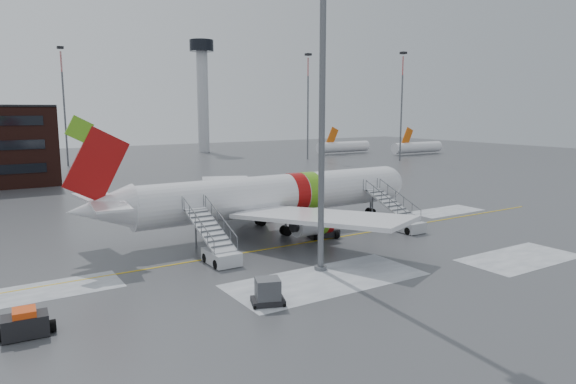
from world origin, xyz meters
TOP-DOWN VIEW (x-y plane):
  - ground at (0.00, 0.00)m, footprint 260.00×260.00m
  - airliner at (-2.13, 4.59)m, footprint 35.03×32.97m
  - airstair_fwd at (9.02, -1.95)m, footprint 2.05×7.70m
  - airstair_aft at (-10.53, -1.95)m, footprint 2.05×7.70m
  - pushback_tug at (0.59, -0.27)m, footprint 3.10×2.63m
  - uld_container at (-11.70, -11.72)m, footprint 2.33×2.01m
  - baggage_tractor at (-24.48, -8.87)m, footprint 2.91×1.48m
  - light_mast_near at (-5.06, -7.95)m, footprint 1.20×1.20m
  - control_tower at (30.00, 95.00)m, footprint 6.40×6.40m
  - light_mast_far_ne at (42.00, 62.00)m, footprint 1.20×1.20m
  - light_mast_far_n at (-8.00, 78.00)m, footprint 1.20×1.20m
  - light_mast_far_e at (58.00, 48.00)m, footprint 1.20×1.20m
  - distant_aircraft at (62.50, 64.00)m, footprint 35.00×18.00m

SIDE VIEW (x-z plane):
  - ground at x=0.00m, z-range 0.00..0.00m
  - distant_aircraft at x=62.50m, z-range -4.00..4.00m
  - baggage_tractor at x=-24.48m, z-range -0.11..1.38m
  - pushback_tug at x=0.59m, z-range -0.09..1.51m
  - uld_container at x=-11.70m, z-range -0.05..1.55m
  - airstair_fwd at x=9.02m, z-range -0.68..2.81m
  - airstair_aft at x=-10.53m, z-range -0.68..2.81m
  - airliner at x=-2.13m, z-range -2.17..9.01m
  - light_mast_near at x=-5.06m, z-range 0.45..25.47m
  - light_mast_far_ne at x=42.00m, z-range 1.71..25.96m
  - light_mast_far_n at x=-8.00m, z-range 1.71..25.96m
  - light_mast_far_e at x=58.00m, z-range 1.71..25.96m
  - control_tower at x=30.00m, z-range 3.75..33.75m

